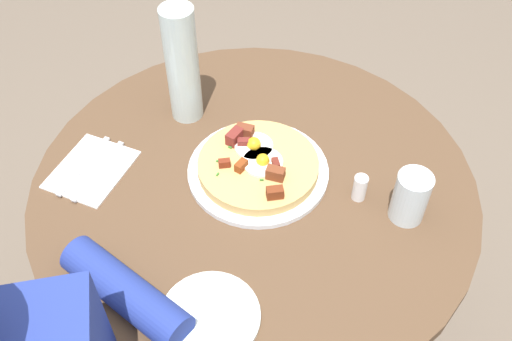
{
  "coord_description": "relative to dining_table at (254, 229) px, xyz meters",
  "views": [
    {
      "loc": [
        0.15,
        0.77,
        1.62
      ],
      "look_at": [
        -0.01,
        -0.01,
        0.73
      ],
      "focal_mm": 40.66,
      "sensor_mm": 36.0,
      "label": 1
    }
  ],
  "objects": [
    {
      "name": "ground_plane",
      "position": [
        0.0,
        0.0,
        -0.55
      ],
      "size": [
        6.0,
        6.0,
        0.0
      ],
      "primitive_type": "plane",
      "color": "#6B5B4C"
    },
    {
      "name": "dining_table",
      "position": [
        0.0,
        0.0,
        0.0
      ],
      "size": [
        0.92,
        0.92,
        0.71
      ],
      "color": "brown",
      "rests_on": "ground_plane"
    },
    {
      "name": "pizza_plate",
      "position": [
        -0.01,
        -0.02,
        0.17
      ],
      "size": [
        0.29,
        0.29,
        0.01
      ],
      "primitive_type": "cylinder",
      "color": "white",
      "rests_on": "dining_table"
    },
    {
      "name": "breakfast_pizza",
      "position": [
        -0.01,
        -0.02,
        0.19
      ],
      "size": [
        0.25,
        0.25,
        0.05
      ],
      "color": "tan",
      "rests_on": "pizza_plate"
    },
    {
      "name": "bread_plate",
      "position": [
        0.13,
        0.29,
        0.17
      ],
      "size": [
        0.17,
        0.17,
        0.01
      ],
      "primitive_type": "cylinder",
      "color": "silver",
      "rests_on": "dining_table"
    },
    {
      "name": "napkin",
      "position": [
        0.33,
        -0.1,
        0.17
      ],
      "size": [
        0.21,
        0.22,
        0.0
      ],
      "primitive_type": "cube",
      "rotation": [
        0.0,
        0.0,
        0.97
      ],
      "color": "white",
      "rests_on": "dining_table"
    },
    {
      "name": "fork",
      "position": [
        0.34,
        -0.11,
        0.17
      ],
      "size": [
        0.11,
        0.16,
        0.0
      ],
      "primitive_type": "cube",
      "rotation": [
        0.0,
        0.0,
        0.97
      ],
      "color": "silver",
      "rests_on": "napkin"
    },
    {
      "name": "knife",
      "position": [
        0.31,
        -0.09,
        0.17
      ],
      "size": [
        0.11,
        0.16,
        0.0
      ],
      "primitive_type": "cube",
      "rotation": [
        0.0,
        0.0,
        0.97
      ],
      "color": "silver",
      "rests_on": "napkin"
    },
    {
      "name": "water_glass",
      "position": [
        -0.28,
        0.14,
        0.22
      ],
      "size": [
        0.07,
        0.07,
        0.11
      ],
      "primitive_type": "cylinder",
      "color": "silver",
      "rests_on": "dining_table"
    },
    {
      "name": "water_bottle",
      "position": [
        0.11,
        -0.23,
        0.31
      ],
      "size": [
        0.07,
        0.07,
        0.28
      ],
      "primitive_type": "cylinder",
      "color": "silver",
      "rests_on": "dining_table"
    },
    {
      "name": "salt_shaker",
      "position": [
        -0.2,
        0.08,
        0.2
      ],
      "size": [
        0.03,
        0.03,
        0.06
      ],
      "primitive_type": "cylinder",
      "color": "white",
      "rests_on": "dining_table"
    }
  ]
}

